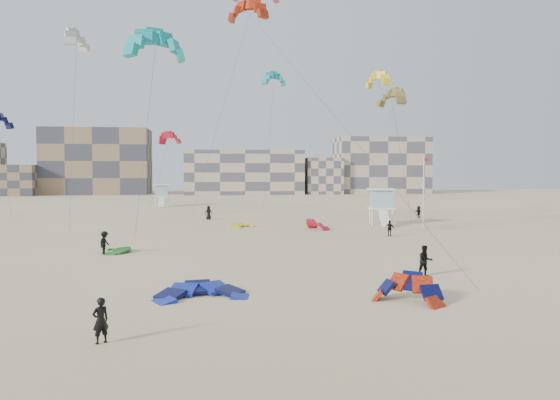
{
  "coord_description": "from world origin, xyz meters",
  "views": [
    {
      "loc": [
        1.04,
        -22.02,
        6.27
      ],
      "look_at": [
        4.59,
        6.0,
        4.79
      ],
      "focal_mm": 35.0,
      "sensor_mm": 36.0,
      "label": 1
    }
  ],
  "objects": [
    {
      "name": "kite_fly_teal_b",
      "position": [
        10.42,
        59.28,
        19.87
      ],
      "size": [
        4.84,
        6.56,
        20.17
      ],
      "rotation": [
        0.0,
        0.0,
        0.41
      ],
      "color": "#1DAFA6",
      "rests_on": "ground"
    },
    {
      "name": "kitesurfer_b",
      "position": [
        13.7,
        8.94,
        0.93
      ],
      "size": [
        0.96,
        0.77,
        1.86
      ],
      "primitive_type": "imported",
      "rotation": [
        0.0,
        0.0,
        -0.08
      ],
      "color": "black",
      "rests_on": "ground"
    },
    {
      "name": "condo_fill_left",
      "position": [
        -50.0,
        128.0,
        4.0
      ],
      "size": [
        12.0,
        10.0,
        8.0
      ],
      "primitive_type": "cube",
      "color": "#846C50",
      "rests_on": "ground"
    },
    {
      "name": "flagpole",
      "position": [
        24.88,
        36.98,
        4.25
      ],
      "size": [
        0.66,
        0.1,
        8.11
      ],
      "color": "white",
      "rests_on": "ground"
    },
    {
      "name": "kite_ground_green",
      "position": [
        -6.32,
        21.39,
        0.0
      ],
      "size": [
        3.61,
        3.42,
        1.11
      ],
      "primitive_type": null,
      "rotation": [
        0.15,
        0.0,
        -1.43
      ],
      "color": "#137717",
      "rests_on": "ground"
    },
    {
      "name": "lifeguard_tower_far",
      "position": [
        -7.78,
        77.91,
        1.96
      ],
      "size": [
        2.92,
        5.45,
        3.95
      ],
      "rotation": [
        0.0,
        0.0,
        0.04
      ],
      "color": "white",
      "rests_on": "ground"
    },
    {
      "name": "kite_fly_red",
      "position": [
        -5.25,
        63.87,
        11.26
      ],
      "size": [
        5.27,
        7.35,
        11.85
      ],
      "rotation": [
        0.0,
        0.0,
        2.53
      ],
      "color": "red",
      "rests_on": "ground"
    },
    {
      "name": "kite_fly_yellow",
      "position": [
        24.37,
        52.85,
        19.0
      ],
      "size": [
        10.09,
        5.34,
        19.19
      ],
      "rotation": [
        0.0,
        0.0,
        -1.12
      ],
      "color": "yellow",
      "rests_on": "ground"
    },
    {
      "name": "lifeguard_tower_near",
      "position": [
        20.93,
        40.04,
        2.12
      ],
      "size": [
        3.48,
        6.1,
        4.27
      ],
      "rotation": [
        0.0,
        0.0,
        -0.17
      ],
      "color": "white",
      "rests_on": "ground"
    },
    {
      "name": "condo_east",
      "position": [
        50.0,
        132.0,
        8.0
      ],
      "size": [
        26.0,
        14.0,
        16.0
      ],
      "primitive_type": "cube",
      "color": "tan",
      "rests_on": "ground"
    },
    {
      "name": "condo_west_b",
      "position": [
        -30.0,
        134.0,
        9.0
      ],
      "size": [
        28.0,
        14.0,
        18.0
      ],
      "primitive_type": "cube",
      "color": "#846C50",
      "rests_on": "ground"
    },
    {
      "name": "kitesurfer_main",
      "position": [
        -2.99,
        -1.77,
        0.85
      ],
      "size": [
        0.74,
        0.69,
        1.7
      ],
      "primitive_type": "imported",
      "rotation": [
        0.0,
        0.0,
        3.77
      ],
      "color": "black",
      "rests_on": "ground"
    },
    {
      "name": "kite_ground_yellow",
      "position": [
        4.56,
        39.14,
        0.0
      ],
      "size": [
        4.92,
        4.93,
        1.54
      ],
      "primitive_type": null,
      "rotation": [
        0.22,
        0.0,
        0.77
      ],
      "color": "yellow",
      "rests_on": "ground"
    },
    {
      "name": "kite_ground_blue",
      "position": [
        0.53,
        5.12,
        0.0
      ],
      "size": [
        5.13,
        5.34,
        2.2
      ],
      "primitive_type": null,
      "rotation": [
        0.24,
        0.0,
        0.16
      ],
      "color": "#1C32C1",
      "rests_on": "ground"
    },
    {
      "name": "kite_fly_grey",
      "position": [
        -11.34,
        31.54,
        18.46
      ],
      "size": [
        4.04,
        4.02,
        18.72
      ],
      "rotation": [
        0.0,
        0.0,
        1.37
      ],
      "color": "silver",
      "rests_on": "ground"
    },
    {
      "name": "kite_ground_red_far",
      "position": [
        12.42,
        35.71,
        0.0
      ],
      "size": [
        4.26,
        4.19,
        3.33
      ],
      "primitive_type": null,
      "rotation": [
        0.75,
        0.0,
        1.91
      ],
      "color": "red",
      "rests_on": "ground"
    },
    {
      "name": "condo_fill_right",
      "position": [
        32.0,
        128.0,
        5.0
      ],
      "size": [
        10.0,
        10.0,
        10.0
      ],
      "primitive_type": "cube",
      "color": "tan",
      "rests_on": "ground"
    },
    {
      "name": "kitesurfer_c",
      "position": [
        -6.99,
        20.35,
        0.88
      ],
      "size": [
        0.98,
        1.28,
        1.76
      ],
      "primitive_type": "imported",
      "rotation": [
        0.0,
        0.0,
        1.24
      ],
      "color": "black",
      "rests_on": "ground"
    },
    {
      "name": "kite_fly_teal_a",
      "position": [
        -2.91,
        19.1,
        15.32
      ],
      "size": [
        5.62,
        5.98,
        15.96
      ],
      "rotation": [
        0.0,
        0.0,
        0.4
      ],
      "color": "#1DAFA6",
      "rests_on": "ground"
    },
    {
      "name": "ground",
      "position": [
        0.0,
        0.0,
        0.0
      ],
      "size": [
        320.0,
        320.0,
        0.0
      ],
      "primitive_type": "plane",
      "color": "beige",
      "rests_on": "ground"
    },
    {
      "name": "kite_fly_orange",
      "position": [
        4.73,
        32.33,
        21.92
      ],
      "size": [
        10.81,
        34.68,
        22.41
      ],
      "rotation": [
        0.0,
        0.0,
        -0.57
      ],
      "color": "#FA360E",
      "rests_on": "ground"
    },
    {
      "name": "kitesurfer_d",
      "position": [
        18.15,
        28.64,
        0.78
      ],
      "size": [
        0.95,
        0.86,
        1.55
      ],
      "primitive_type": "imported",
      "rotation": [
        0.0,
        0.0,
        2.48
      ],
      "color": "black",
      "rests_on": "ground"
    },
    {
      "name": "kitesurfer_e",
      "position": [
        0.7,
        49.16,
        0.91
      ],
      "size": [
        0.89,
        0.59,
        1.81
      ],
      "primitive_type": "imported",
      "rotation": [
        0.0,
        0.0,
        0.01
      ],
      "color": "black",
      "rests_on": "ground"
    },
    {
      "name": "kitesurfer_f",
      "position": [
        28.72,
        48.14,
        0.82
      ],
      "size": [
        0.63,
        1.57,
        1.65
      ],
      "primitive_type": "imported",
      "rotation": [
        0.0,
        0.0,
        -1.47
      ],
      "color": "black",
      "rests_on": "ground"
    },
    {
      "name": "kite_fly_olive",
      "position": [
        19.43,
        32.23,
        13.7
      ],
      "size": [
        4.68,
        4.61,
        14.14
      ],
      "rotation": [
        0.0,
        0.0,
        -1.14
      ],
      "color": "brown",
      "rests_on": "ground"
    },
    {
      "name": "kite_ground_orange",
      "position": [
        10.35,
        2.83,
        0.0
      ],
      "size": [
        4.68,
        4.68,
        3.38
      ],
      "primitive_type": null,
      "rotation": [
        0.86,
        0.0,
        -0.69
      ],
      "color": "#FA360E",
      "rests_on": "ground"
    },
    {
      "name": "condo_mid",
      "position": [
        10.0,
        130.0,
        6.0
      ],
      "size": [
        32.0,
        16.0,
        12.0
      ],
      "primitive_type": "cube",
      "color": "tan",
      "rests_on": "ground"
    }
  ]
}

